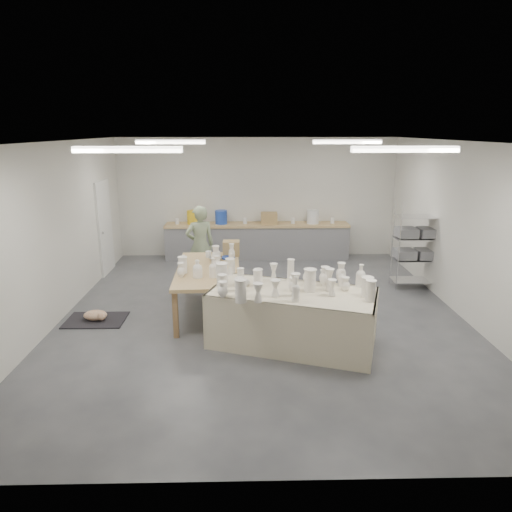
{
  "coord_description": "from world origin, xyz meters",
  "views": [
    {
      "loc": [
        -0.28,
        -7.56,
        3.2
      ],
      "look_at": [
        -0.11,
        0.12,
        1.05
      ],
      "focal_mm": 32.0,
      "sensor_mm": 36.0,
      "label": 1
    }
  ],
  "objects_px": {
    "work_table": "(211,267)",
    "red_stool": "(202,265)",
    "drying_table": "(292,316)",
    "potter": "(200,245)"
  },
  "relations": [
    {
      "from": "red_stool",
      "to": "potter",
      "type": "bearing_deg",
      "value": -90.0
    },
    {
      "from": "drying_table",
      "to": "work_table",
      "type": "distance_m",
      "value": 1.93
    },
    {
      "from": "work_table",
      "to": "red_stool",
      "type": "distance_m",
      "value": 1.91
    },
    {
      "from": "work_table",
      "to": "red_stool",
      "type": "bearing_deg",
      "value": 98.75
    },
    {
      "from": "drying_table",
      "to": "potter",
      "type": "xyz_separation_m",
      "value": [
        -1.66,
        2.91,
        0.38
      ]
    },
    {
      "from": "work_table",
      "to": "potter",
      "type": "relative_size",
      "value": 1.33
    },
    {
      "from": "drying_table",
      "to": "red_stool",
      "type": "bearing_deg",
      "value": 136.06
    },
    {
      "from": "work_table",
      "to": "potter",
      "type": "distance_m",
      "value": 1.58
    },
    {
      "from": "work_table",
      "to": "potter",
      "type": "height_order",
      "value": "potter"
    },
    {
      "from": "drying_table",
      "to": "potter",
      "type": "relative_size",
      "value": 1.6
    }
  ]
}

